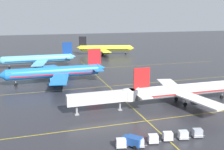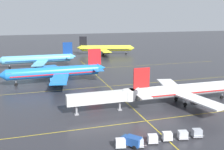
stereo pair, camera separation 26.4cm
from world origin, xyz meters
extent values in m
plane|color=#28282D|center=(0.00, 0.00, 0.00)|extent=(600.00, 600.00, 0.00)
cylinder|color=white|center=(16.97, 7.06, 3.99)|extent=(31.17, 3.94, 3.70)
cone|color=white|center=(-0.15, 7.20, 4.38)|extent=(3.14, 3.54, 3.51)
cube|color=red|center=(2.38, 7.18, 8.56)|extent=(4.67, 0.39, 5.84)
cube|color=white|center=(1.87, 4.26, 4.38)|extent=(3.15, 5.08, 0.23)
cube|color=white|center=(1.91, 10.10, 4.38)|extent=(3.15, 5.08, 0.23)
cube|color=white|center=(15.93, -1.20, 3.41)|extent=(7.88, 15.31, 0.39)
cube|color=white|center=(16.06, 15.34, 3.41)|extent=(8.09, 15.34, 0.39)
cylinder|color=#4C4C51|center=(17.13, 2.00, 2.14)|extent=(3.32, 2.07, 2.04)
cylinder|color=#4C4C51|center=(17.20, 12.12, 2.14)|extent=(3.32, 2.07, 2.04)
cube|color=red|center=(16.97, 7.06, 3.53)|extent=(28.68, 3.96, 0.35)
cylinder|color=#99999E|center=(29.62, 6.97, 1.61)|extent=(0.27, 0.27, 1.61)
cylinder|color=black|center=(29.62, 6.97, 0.54)|extent=(1.07, 0.45, 1.07)
cylinder|color=#99999E|center=(15.01, 4.55, 1.61)|extent=(0.27, 0.27, 1.61)
cylinder|color=black|center=(15.01, 4.55, 0.54)|extent=(1.07, 0.45, 1.07)
cylinder|color=#99999E|center=(15.04, 9.61, 1.61)|extent=(0.27, 0.27, 1.61)
cylinder|color=black|center=(15.04, 9.61, 0.54)|extent=(1.07, 0.45, 1.07)
cylinder|color=blue|center=(-18.56, 41.98, 4.37)|extent=(34.19, 4.72, 4.05)
cone|color=blue|center=(-37.00, 41.62, 4.37)|extent=(2.85, 4.02, 3.97)
cone|color=blue|center=(0.19, 42.34, 4.80)|extent=(3.49, 3.91, 3.85)
cube|color=red|center=(-2.58, 42.29, 9.38)|extent=(5.12, 0.48, 6.40)
cube|color=blue|center=(-2.11, 45.50, 4.80)|extent=(3.52, 5.61, 0.26)
cube|color=blue|center=(-1.98, 39.10, 4.80)|extent=(3.52, 5.61, 0.26)
cube|color=blue|center=(-17.67, 51.06, 3.73)|extent=(9.03, 16.83, 0.43)
cube|color=blue|center=(-17.32, 32.94, 3.73)|extent=(8.46, 16.75, 0.43)
cylinder|color=blue|center=(-18.89, 47.52, 2.35)|extent=(3.67, 2.31, 2.24)
cylinder|color=blue|center=(-18.67, 36.43, 2.35)|extent=(3.67, 2.31, 2.24)
cube|color=#385166|center=(-34.55, 41.67, 4.96)|extent=(1.99, 3.76, 0.75)
cube|color=red|center=(-18.56, 41.98, 3.86)|extent=(31.46, 4.70, 0.38)
cylinder|color=#99999E|center=(-32.42, 41.71, 1.76)|extent=(0.30, 0.30, 1.76)
cylinder|color=black|center=(-32.42, 41.71, 0.59)|extent=(1.18, 0.50, 1.17)
cylinder|color=#99999E|center=(-16.49, 44.79, 1.76)|extent=(0.30, 0.30, 1.76)
cylinder|color=black|center=(-16.49, 44.79, 0.59)|extent=(1.18, 0.50, 1.17)
cylinder|color=#99999E|center=(-16.38, 39.25, 1.76)|extent=(0.30, 0.30, 1.76)
cylinder|color=black|center=(-16.38, 39.25, 0.59)|extent=(1.18, 0.50, 1.17)
cylinder|color=#5BB7E5|center=(-23.79, 76.16, 4.15)|extent=(32.42, 4.03, 3.85)
cone|color=#5BB7E5|center=(-5.97, 76.26, 4.56)|extent=(3.26, 3.67, 3.66)
cube|color=navy|center=(-8.60, 76.25, 8.91)|extent=(4.86, 0.39, 6.08)
cube|color=#5BB7E5|center=(-8.11, 79.29, 4.56)|extent=(3.27, 5.28, 0.24)
cube|color=#5BB7E5|center=(-8.08, 73.21, 4.56)|extent=(3.27, 5.28, 0.24)
cube|color=#5BB7E5|center=(-22.83, 84.78, 3.54)|extent=(8.38, 15.96, 0.41)
cube|color=#5BB7E5|center=(-22.73, 67.56, 3.54)|extent=(8.23, 15.94, 0.41)
cylinder|color=#5BB7E5|center=(-24.02, 81.43, 2.23)|extent=(3.45, 2.15, 2.13)
cylinder|color=#5BB7E5|center=(-23.96, 70.90, 2.23)|extent=(3.45, 2.15, 2.13)
cube|color=#385166|center=(-38.98, 76.08, 4.71)|extent=(1.84, 3.55, 0.71)
cube|color=navy|center=(-23.79, 76.16, 3.67)|extent=(29.83, 4.05, 0.36)
cylinder|color=#99999E|center=(-36.95, 76.09, 1.67)|extent=(0.28, 0.28, 1.67)
cylinder|color=black|center=(-36.95, 76.09, 0.56)|extent=(1.12, 0.46, 1.11)
cylinder|color=#99999E|center=(-21.78, 78.81, 1.67)|extent=(0.28, 0.28, 1.67)
cylinder|color=black|center=(-21.78, 78.81, 0.56)|extent=(1.12, 0.46, 1.11)
cylinder|color=#99999E|center=(-21.75, 73.54, 1.67)|extent=(0.28, 0.28, 1.67)
cylinder|color=black|center=(-21.75, 73.54, 0.56)|extent=(1.12, 0.46, 1.11)
cylinder|color=yellow|center=(20.66, 107.14, 4.11)|extent=(31.99, 11.84, 3.81)
cone|color=yellow|center=(37.43, 102.73, 4.11)|extent=(3.47, 4.27, 3.73)
cone|color=yellow|center=(3.60, 111.63, 4.51)|extent=(4.02, 4.32, 3.62)
cube|color=black|center=(6.12, 110.97, 8.82)|extent=(4.74, 1.57, 6.01)
cube|color=yellow|center=(4.87, 108.19, 4.51)|extent=(4.43, 5.86, 0.24)
cube|color=yellow|center=(6.40, 114.00, 4.51)|extent=(4.43, 5.86, 0.24)
cube|color=yellow|center=(17.52, 99.16, 3.51)|extent=(5.92, 15.27, 0.40)
cube|color=yellow|center=(21.86, 115.64, 3.51)|extent=(11.42, 15.77, 0.40)
cylinder|color=black|center=(19.53, 102.05, 2.21)|extent=(3.83, 2.90, 2.10)
cylinder|color=black|center=(22.18, 112.13, 2.21)|extent=(3.83, 2.90, 2.10)
cube|color=#385166|center=(35.20, 103.32, 4.66)|extent=(2.64, 3.85, 0.70)
cube|color=black|center=(20.66, 107.14, 3.63)|extent=(29.52, 11.23, 0.36)
cylinder|color=#99999E|center=(33.26, 103.83, 1.65)|extent=(0.28, 0.28, 1.65)
cylinder|color=black|center=(33.26, 103.83, 0.55)|extent=(1.18, 0.72, 1.10)
cylinder|color=#99999E|center=(18.06, 105.13, 1.65)|extent=(0.28, 0.28, 1.65)
cylinder|color=black|center=(18.06, 105.13, 0.55)|extent=(1.18, 0.72, 1.10)
cylinder|color=#99999E|center=(19.39, 110.17, 1.65)|extent=(0.28, 0.28, 1.65)
cylinder|color=black|center=(19.39, 110.17, 0.55)|extent=(1.18, 0.72, 1.10)
cube|color=yellow|center=(0.00, -2.00, 0.00)|extent=(142.89, 0.20, 0.01)
cube|color=yellow|center=(0.00, 31.45, 0.00)|extent=(142.89, 0.20, 0.01)
cube|color=yellow|center=(0.00, 64.89, 0.00)|extent=(142.89, 0.20, 0.01)
cube|color=yellow|center=(0.00, 31.45, 0.00)|extent=(0.20, 110.37, 0.01)
cube|color=#1E4793|center=(-7.94, -13.09, 1.25)|extent=(3.39, 3.52, 1.70)
cube|color=#1E4793|center=(-9.20, -11.60, 1.10)|extent=(2.21, 2.16, 1.40)
cube|color=#385166|center=(-9.53, -11.22, 1.45)|extent=(1.45, 1.31, 0.70)
cylinder|color=black|center=(-8.45, -11.03, 0.40)|extent=(0.73, 0.79, 0.80)
cylinder|color=black|center=(-9.90, -12.26, 0.40)|extent=(0.73, 0.79, 0.80)
cylinder|color=black|center=(-6.76, -13.01, 0.40)|extent=(0.73, 0.79, 0.80)
cylinder|color=black|center=(-8.21, -14.24, 0.40)|extent=(0.73, 0.79, 0.80)
cube|color=#99999E|center=(-10.53, -12.74, 0.30)|extent=(2.40, 2.02, 0.12)
cube|color=silver|center=(-10.53, -12.74, 1.11)|extent=(2.17, 1.82, 1.50)
cube|color=silver|center=(-10.66, -13.33, 0.58)|extent=(1.98, 0.96, 0.57)
cylinder|color=#99999E|center=(-9.21, -13.03, 0.30)|extent=(0.70, 0.23, 0.08)
cylinder|color=black|center=(-9.83, -13.53, 0.12)|extent=(0.26, 0.15, 0.24)
cylinder|color=black|center=(-9.56, -12.32, 0.12)|extent=(0.26, 0.15, 0.24)
cylinder|color=black|center=(-11.49, -13.16, 0.12)|extent=(0.26, 0.15, 0.24)
cylinder|color=black|center=(-11.22, -11.95, 0.12)|extent=(0.26, 0.15, 0.24)
cube|color=#99999E|center=(-7.11, -13.58, 0.30)|extent=(2.40, 2.02, 0.12)
cube|color=silver|center=(-7.11, -13.58, 1.11)|extent=(2.17, 1.82, 1.50)
cube|color=silver|center=(-7.24, -14.16, 0.58)|extent=(1.98, 0.96, 0.57)
cylinder|color=#99999E|center=(-5.79, -13.87, 0.30)|extent=(0.70, 0.23, 0.08)
cylinder|color=black|center=(-6.41, -14.37, 0.12)|extent=(0.26, 0.15, 0.24)
cylinder|color=black|center=(-6.14, -13.16, 0.12)|extent=(0.26, 0.15, 0.24)
cylinder|color=black|center=(-8.07, -14.00, 0.12)|extent=(0.26, 0.15, 0.24)
cylinder|color=black|center=(-7.80, -12.79, 0.12)|extent=(0.26, 0.15, 0.24)
cube|color=#99999E|center=(-3.69, -12.95, 0.30)|extent=(2.40, 2.02, 0.12)
cube|color=silver|center=(-3.69, -12.95, 1.11)|extent=(2.17, 1.82, 1.50)
cube|color=silver|center=(-3.82, -13.54, 0.58)|extent=(1.98, 0.96, 0.57)
cylinder|color=#99999E|center=(-2.37, -13.24, 0.30)|extent=(0.70, 0.23, 0.08)
cylinder|color=black|center=(-2.99, -13.74, 0.12)|extent=(0.26, 0.15, 0.24)
cylinder|color=black|center=(-2.72, -12.53, 0.12)|extent=(0.26, 0.15, 0.24)
cylinder|color=black|center=(-4.65, -13.37, 0.12)|extent=(0.26, 0.15, 0.24)
cylinder|color=black|center=(-4.38, -12.16, 0.12)|extent=(0.26, 0.15, 0.24)
cube|color=#99999E|center=(-0.27, -12.78, 0.30)|extent=(2.40, 2.02, 0.12)
cube|color=silver|center=(-0.27, -12.78, 1.11)|extent=(2.17, 1.82, 1.50)
cube|color=silver|center=(-0.40, -13.37, 0.58)|extent=(1.98, 0.96, 0.57)
cylinder|color=#99999E|center=(1.05, -13.08, 0.30)|extent=(0.70, 0.23, 0.08)
cylinder|color=black|center=(0.43, -13.57, 0.12)|extent=(0.26, 0.15, 0.24)
cylinder|color=black|center=(0.70, -12.36, 0.12)|extent=(0.26, 0.15, 0.24)
cylinder|color=black|center=(-1.23, -13.20, 0.12)|extent=(0.26, 0.15, 0.24)
cylinder|color=black|center=(-0.96, -11.99, 0.12)|extent=(0.26, 0.15, 0.24)
cube|color=#99999E|center=(3.15, -13.19, 0.30)|extent=(2.40, 2.02, 0.12)
cube|color=silver|center=(3.15, -13.19, 1.11)|extent=(2.17, 1.82, 1.50)
cube|color=silver|center=(3.02, -13.77, 0.58)|extent=(1.98, 0.96, 0.57)
cylinder|color=#99999E|center=(4.47, -13.48, 0.30)|extent=(0.70, 0.23, 0.08)
cylinder|color=black|center=(3.85, -13.97, 0.12)|extent=(0.26, 0.15, 0.24)
cylinder|color=black|center=(4.12, -12.76, 0.12)|extent=(0.26, 0.15, 0.24)
cylinder|color=black|center=(2.19, -13.61, 0.12)|extent=(0.26, 0.15, 0.24)
cylinder|color=black|center=(2.46, -12.40, 0.12)|extent=(0.26, 0.15, 0.24)
cube|color=#99999E|center=(6.57, -13.29, 0.30)|extent=(2.40, 2.02, 0.12)
cube|color=#9EA3AD|center=(6.57, -13.29, 1.11)|extent=(2.17, 1.82, 1.50)
cube|color=#9EA3AD|center=(6.44, -13.87, 0.58)|extent=(1.98, 0.96, 0.57)
cylinder|color=#99999E|center=(7.89, -13.58, 0.30)|extent=(0.70, 0.23, 0.08)
cylinder|color=black|center=(7.27, -14.08, 0.12)|extent=(0.26, 0.15, 0.24)
cylinder|color=black|center=(7.54, -12.87, 0.12)|extent=(0.26, 0.15, 0.24)
cylinder|color=black|center=(5.61, -13.71, 0.12)|extent=(0.26, 0.15, 0.24)
cylinder|color=black|center=(5.88, -12.50, 0.12)|extent=(0.26, 0.15, 0.24)
cube|color=silver|center=(-9.94, 7.14, 4.10)|extent=(17.07, 2.75, 2.70)
cylinder|color=silver|center=(-1.41, 7.12, 4.10)|extent=(3.38, 3.38, 2.97)
cube|color=#47474C|center=(-0.11, 7.11, 4.10)|extent=(1.61, 2.97, 2.97)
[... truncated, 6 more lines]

